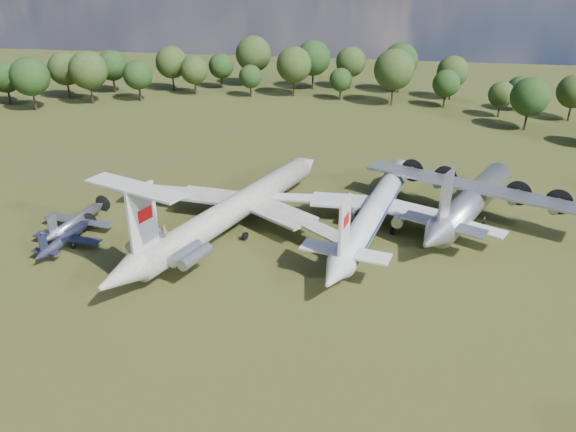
% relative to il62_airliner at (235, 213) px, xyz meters
% --- Properties ---
extents(ground, '(300.00, 300.00, 0.00)m').
position_rel_il62_airliner_xyz_m(ground, '(-2.55, 0.25, -2.69)').
color(ground, '#253E14').
rests_on(ground, ground).
extents(il62_airliner, '(58.96, 66.34, 5.39)m').
position_rel_il62_airliner_xyz_m(il62_airliner, '(0.00, 0.00, 0.00)').
color(il62_airliner, silver).
rests_on(il62_airliner, ground).
extents(tu104_jet, '(46.90, 56.54, 4.99)m').
position_rel_il62_airliner_xyz_m(tu104_jet, '(20.70, 4.14, -0.20)').
color(tu104_jet, silver).
rests_on(tu104_jet, ground).
extents(an12_transport, '(49.23, 51.28, 5.26)m').
position_rel_il62_airliner_xyz_m(an12_transport, '(35.34, 9.68, -0.06)').
color(an12_transport, '#A9ACB2').
rests_on(an12_transport, ground).
extents(small_prop_west, '(11.44, 14.83, 2.05)m').
position_rel_il62_airliner_xyz_m(small_prop_west, '(-22.35, -9.51, -1.67)').
color(small_prop_west, '#161C31').
rests_on(small_prop_west, ground).
extents(small_prop_northwest, '(13.31, 16.88, 2.28)m').
position_rel_il62_airliner_xyz_m(small_prop_northwest, '(-23.51, -4.26, -1.56)').
color(small_prop_northwest, '#9C9EA3').
rests_on(small_prop_northwest, ground).
extents(person_on_il62, '(0.68, 0.49, 1.73)m').
position_rel_il62_airliner_xyz_m(person_on_il62, '(-5.33, -14.12, 3.56)').
color(person_on_il62, '#95774C').
rests_on(person_on_il62, il62_airliner).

